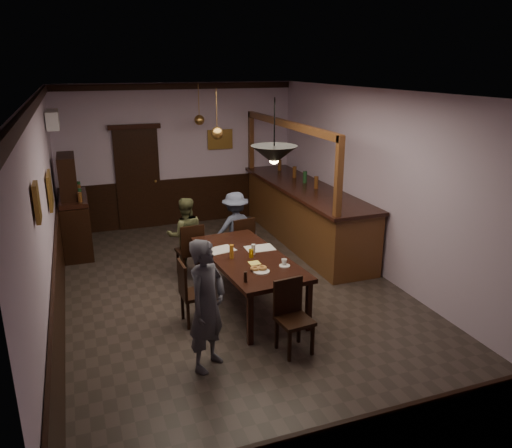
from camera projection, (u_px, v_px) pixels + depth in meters
name	position (u px, v px, depth m)	size (l,w,h in m)	color
room	(237.00, 203.00, 7.03)	(5.01, 8.01, 3.01)	#2D2621
dining_table	(248.00, 260.00, 7.13)	(1.17, 2.27, 0.75)	black
chair_far_left	(191.00, 248.00, 8.10)	(0.44, 0.44, 0.92)	black
chair_far_right	(242.00, 241.00, 8.47)	(0.44, 0.44, 0.91)	black
chair_near	(292.00, 312.00, 6.04)	(0.43, 0.43, 0.90)	black
chair_side	(190.00, 290.00, 6.65)	(0.40, 0.40, 0.89)	black
person_standing	(207.00, 305.00, 5.60)	(0.57, 0.37, 1.56)	#4C4C57
person_seated_left	(185.00, 235.00, 8.30)	(0.62, 0.49, 1.28)	#4E5130
person_seated_right	(235.00, 228.00, 8.66)	(0.83, 0.48, 1.28)	#4F5771
newspaper_left	(220.00, 250.00, 7.33)	(0.42, 0.30, 0.01)	silver
newspaper_right	(260.00, 248.00, 7.40)	(0.42, 0.30, 0.01)	silver
napkin	(254.00, 263.00, 6.86)	(0.15, 0.15, 0.00)	#FFEC5D
saucer	(285.00, 266.00, 6.76)	(0.15, 0.15, 0.01)	white
coffee_cup	(284.00, 262.00, 6.78)	(0.08, 0.08, 0.07)	white
pastry_plate	(261.00, 271.00, 6.57)	(0.22, 0.22, 0.01)	white
pastry_ring_a	(255.00, 268.00, 6.60)	(0.13, 0.13, 0.04)	#C68C47
pastry_ring_b	(262.00, 268.00, 6.61)	(0.13, 0.13, 0.04)	#C68C47
soda_can	(251.00, 253.00, 7.05)	(0.07, 0.07, 0.12)	gold
beer_glass	(232.00, 252.00, 7.00)	(0.06, 0.06, 0.20)	#BF721E
water_glass	(253.00, 249.00, 7.16)	(0.06, 0.06, 0.15)	silver
pepper_mill	(245.00, 277.00, 6.25)	(0.04, 0.04, 0.14)	black
sideboard	(74.00, 214.00, 9.16)	(0.49, 1.38, 1.82)	black
bar_counter	(303.00, 212.00, 9.74)	(0.98, 4.23, 2.37)	#4D3014
door_back	(138.00, 180.00, 10.40)	(0.90, 0.06, 2.10)	black
ac_unit	(53.00, 119.00, 8.55)	(0.20, 0.85, 0.30)	white
picture_left_small	(37.00, 202.00, 4.60)	(0.04, 0.28, 0.36)	olive
picture_left_large	(50.00, 190.00, 6.88)	(0.04, 0.62, 0.48)	olive
picture_back	(220.00, 139.00, 10.77)	(0.55, 0.04, 0.42)	olive
pendant_iron	(274.00, 155.00, 5.93)	(0.56, 0.56, 0.78)	black
pendant_brass_mid	(217.00, 133.00, 8.00)	(0.20, 0.20, 0.81)	#BF8C3F
pendant_brass_far	(199.00, 120.00, 9.85)	(0.20, 0.20, 0.81)	#BF8C3F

